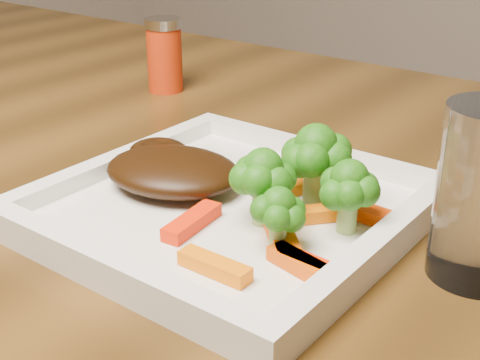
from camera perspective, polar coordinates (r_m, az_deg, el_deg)
The scene contains 15 objects.
plate at distance 0.53m, azimuth -0.86°, elevation -2.79°, with size 0.27×0.27×0.01m, color white.
steak at distance 0.56m, azimuth -5.74°, elevation 0.77°, with size 0.12×0.09×0.03m, color black.
broccoli_0 at distance 0.52m, azimuth 6.44°, elevation 1.40°, with size 0.06×0.06×0.07m, color #367713, non-canonical shape.
broccoli_1 at distance 0.48m, azimuth 9.27°, elevation -0.93°, with size 0.05×0.05×0.06m, color #1B7012, non-canonical shape.
broccoli_2 at distance 0.45m, azimuth 3.30°, elevation -2.67°, with size 0.04×0.04×0.06m, color #295B0F, non-canonical shape.
broccoli_3 at distance 0.49m, azimuth 1.96°, elevation -0.44°, with size 0.06×0.06×0.06m, color #246811, non-canonical shape.
carrot_0 at distance 0.44m, azimuth -2.19°, elevation -7.34°, with size 0.05×0.01×0.01m, color orange.
carrot_1 at distance 0.44m, azimuth 5.45°, elevation -7.30°, with size 0.06×0.01×0.01m, color #E84F03.
carrot_2 at distance 0.49m, azimuth -4.12°, elevation -3.56°, with size 0.06×0.02×0.01m, color #FB2504.
carrot_3 at distance 0.51m, azimuth 11.14°, elevation -2.92°, with size 0.06×0.02×0.01m, color #FD4304.
carrot_4 at distance 0.55m, azimuth 4.86°, elevation -0.57°, with size 0.05×0.01×0.01m, color #D96203.
carrot_5 at distance 0.48m, azimuth 3.50°, elevation -4.66°, with size 0.06×0.02×0.01m, color #FF5704.
carrot_6 at distance 0.51m, azimuth 6.10°, elevation -2.93°, with size 0.05×0.01×0.01m, color orange.
spice_shaker at distance 0.86m, azimuth -6.46°, elevation 10.54°, with size 0.04×0.04×0.09m, color red.
carrot_7 at distance 0.44m, azimuth 6.41°, elevation -7.44°, with size 0.05×0.01×0.01m, color #FF2804.
Camera 1 is at (0.38, -0.35, 1.00)m, focal length 50.00 mm.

